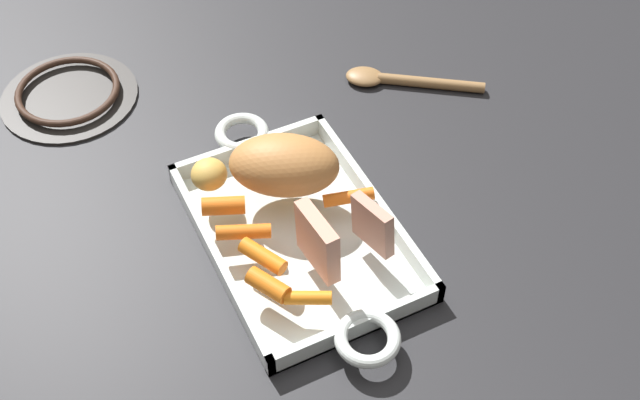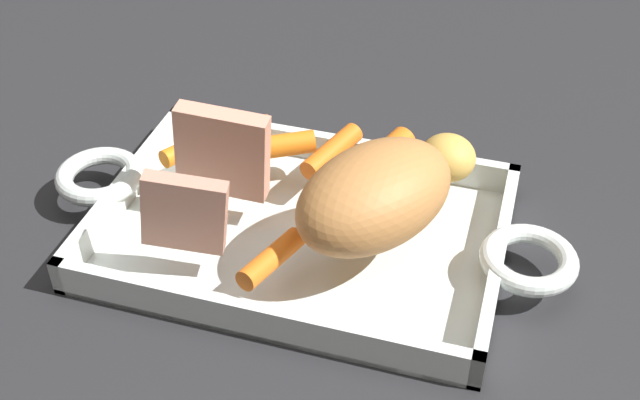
% 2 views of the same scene
% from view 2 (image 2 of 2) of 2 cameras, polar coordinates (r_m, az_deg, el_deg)
% --- Properties ---
extents(ground_plane, '(1.87, 1.87, 0.00)m').
position_cam_2_polar(ground_plane, '(0.69, -1.30, -2.77)').
color(ground_plane, '#232326').
extents(roasting_dish, '(0.45, 0.23, 0.03)m').
position_cam_2_polar(roasting_dish, '(0.68, -1.32, -2.07)').
color(roasting_dish, silver).
rests_on(roasting_dish, ground_plane).
extents(pork_roast, '(0.15, 0.17, 0.07)m').
position_cam_2_polar(pork_roast, '(0.62, 3.86, 0.32)').
color(pork_roast, '#B6773E').
rests_on(pork_roast, roasting_dish).
extents(roast_slice_thin, '(0.08, 0.02, 0.08)m').
position_cam_2_polar(roast_slice_thin, '(0.66, -6.84, 3.33)').
color(roast_slice_thin, tan).
rests_on(roast_slice_thin, roasting_dish).
extents(roast_slice_thick, '(0.07, 0.03, 0.07)m').
position_cam_2_polar(roast_slice_thick, '(0.62, -9.46, -0.92)').
color(roast_slice_thick, tan).
rests_on(roast_slice_thick, roasting_dish).
extents(baby_carrot_northeast, '(0.06, 0.04, 0.02)m').
position_cam_2_polar(baby_carrot_northeast, '(0.74, -5.60, 4.91)').
color(baby_carrot_northeast, orange).
rests_on(baby_carrot_northeast, roasting_dish).
extents(baby_carrot_short, '(0.04, 0.07, 0.02)m').
position_cam_2_polar(baby_carrot_short, '(0.71, 0.83, 3.43)').
color(baby_carrot_short, orange).
rests_on(baby_carrot_short, roasting_dish).
extents(baby_carrot_northwest, '(0.06, 0.05, 0.02)m').
position_cam_2_polar(baby_carrot_northwest, '(0.72, -2.81, 3.82)').
color(baby_carrot_northwest, orange).
rests_on(baby_carrot_northwest, roasting_dish).
extents(baby_carrot_southwest, '(0.04, 0.06, 0.02)m').
position_cam_2_polar(baby_carrot_southwest, '(0.72, -9.11, 3.62)').
color(baby_carrot_southwest, orange).
rests_on(baby_carrot_southwest, roasting_dish).
extents(baby_carrot_long, '(0.04, 0.06, 0.03)m').
position_cam_2_polar(baby_carrot_long, '(0.70, 4.75, 3.24)').
color(baby_carrot_long, orange).
rests_on(baby_carrot_long, roasting_dish).
extents(baby_carrot_center_left, '(0.04, 0.07, 0.02)m').
position_cam_2_polar(baby_carrot_center_left, '(0.61, -3.28, -4.13)').
color(baby_carrot_center_left, orange).
rests_on(baby_carrot_center_left, roasting_dish).
extents(potato_near_roast, '(0.07, 0.07, 0.04)m').
position_cam_2_polar(potato_near_roast, '(0.69, 8.92, 2.95)').
color(potato_near_roast, gold).
rests_on(potato_near_roast, roasting_dish).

